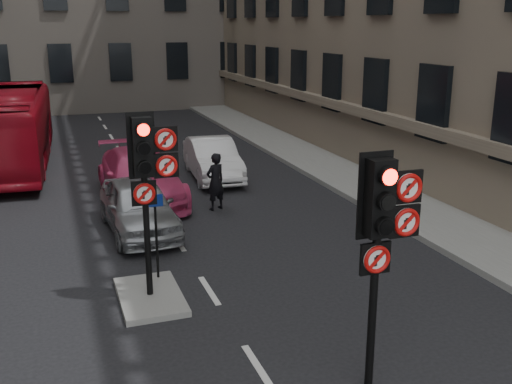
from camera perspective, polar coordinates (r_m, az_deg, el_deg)
pavement_right at (r=21.12m, az=9.61°, el=1.41°), size 3.00×50.00×0.16m
centre_island at (r=12.15m, az=-10.03°, el=-9.77°), size 1.20×2.00×0.12m
signal_near at (r=8.52m, az=12.04°, el=-2.87°), size 0.91×0.40×3.58m
signal_far at (r=11.28m, az=-10.24°, el=2.46°), size 0.91×0.40×3.58m
car_silver at (r=15.78m, az=-11.17°, el=-1.31°), size 1.83×4.13×1.38m
car_white at (r=20.92m, az=-4.16°, el=3.18°), size 1.75×4.28×1.38m
car_pink at (r=18.56m, az=-10.96°, el=1.50°), size 2.30×5.30×1.52m
bus_red at (r=24.37m, az=-22.26°, el=5.65°), size 2.95×10.48×2.89m
motorcycle at (r=16.28m, az=-13.35°, el=-1.43°), size 0.72×1.88×1.10m
motorcyclist at (r=17.32m, az=-3.89°, el=1.00°), size 0.72×0.61×1.68m
info_sign at (r=12.41m, az=-9.51°, el=-3.06°), size 0.31×0.09×1.81m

